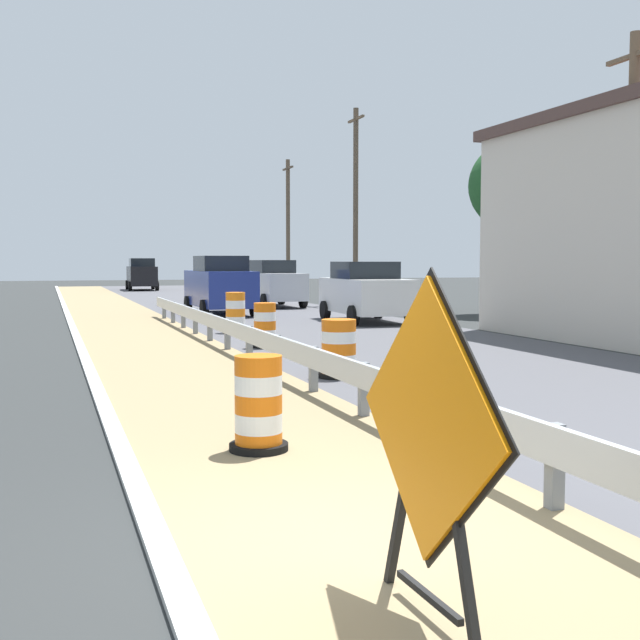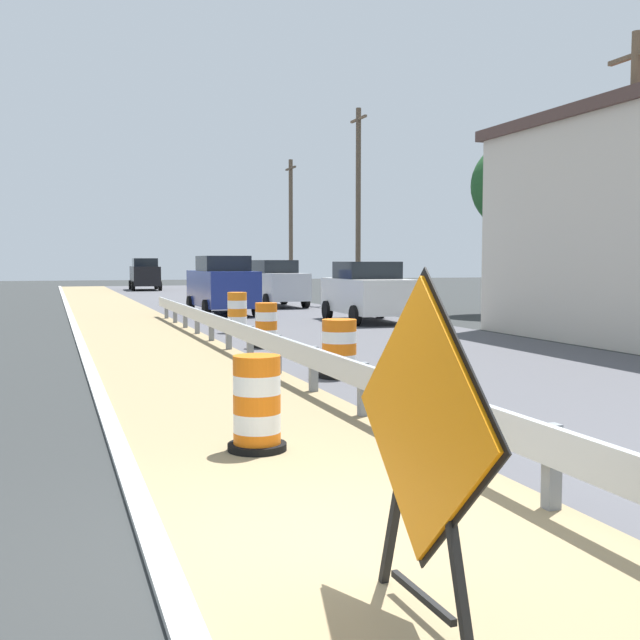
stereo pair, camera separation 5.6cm
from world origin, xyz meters
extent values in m
plane|color=#2B2D2D|center=(0.00, 0.00, 0.00)|extent=(160.00, 160.00, 0.00)
cube|color=#8E7A56|center=(0.42, 0.00, 0.00)|extent=(3.23, 120.00, 0.01)
cube|color=#ADADA8|center=(-1.30, 0.00, 0.00)|extent=(0.20, 120.00, 0.11)
cube|color=slate|center=(1.86, 0.29, 0.35)|extent=(0.12, 0.12, 0.70)
cube|color=slate|center=(1.86, 2.35, 0.35)|extent=(0.12, 0.12, 0.70)
cube|color=slate|center=(1.86, 4.40, 0.35)|extent=(0.12, 0.12, 0.70)
cube|color=slate|center=(1.86, 6.46, 0.35)|extent=(0.12, 0.12, 0.70)
cube|color=slate|center=(1.86, 8.52, 0.35)|extent=(0.12, 0.12, 0.70)
cube|color=slate|center=(1.86, 10.57, 0.35)|extent=(0.12, 0.12, 0.70)
cube|color=slate|center=(1.86, 12.63, 0.35)|extent=(0.12, 0.12, 0.70)
cube|color=slate|center=(1.86, 14.69, 0.35)|extent=(0.12, 0.12, 0.70)
cube|color=slate|center=(1.86, 16.74, 0.35)|extent=(0.12, 0.12, 0.70)
cube|color=slate|center=(1.86, 18.80, 0.35)|extent=(0.12, 0.12, 0.70)
cube|color=slate|center=(1.86, 20.86, 0.35)|extent=(0.12, 0.12, 0.70)
cube|color=slate|center=(1.86, 22.91, 0.35)|extent=(0.12, 0.12, 0.70)
cube|color=black|center=(0.01, -1.50, 0.52)|extent=(0.06, 0.39, 1.06)
cube|color=black|center=(-0.01, -0.80, 0.52)|extent=(0.06, 0.39, 1.06)
cube|color=black|center=(0.00, -1.15, 0.12)|extent=(0.06, 0.72, 0.04)
cube|color=orange|center=(-0.02, -1.15, 1.13)|extent=(0.08, 1.60, 1.60)
cube|color=black|center=(0.00, -1.15, 1.13)|extent=(0.06, 1.70, 1.70)
cylinder|color=orange|center=(0.09, 3.00, 0.10)|extent=(0.50, 0.50, 0.20)
cylinder|color=white|center=(0.09, 3.00, 0.31)|extent=(0.50, 0.50, 0.20)
cylinder|color=orange|center=(0.09, 3.00, 0.51)|extent=(0.50, 0.50, 0.20)
cylinder|color=white|center=(0.09, 3.00, 0.71)|extent=(0.50, 0.50, 0.20)
cylinder|color=orange|center=(0.09, 3.00, 0.92)|extent=(0.50, 0.50, 0.20)
cylinder|color=black|center=(0.09, 3.00, 0.04)|extent=(0.63, 0.63, 0.08)
cylinder|color=orange|center=(2.74, 7.72, 0.10)|extent=(0.60, 0.60, 0.20)
cylinder|color=white|center=(2.74, 7.72, 0.30)|extent=(0.60, 0.60, 0.20)
cylinder|color=orange|center=(2.74, 7.72, 0.50)|extent=(0.60, 0.60, 0.20)
cylinder|color=white|center=(2.74, 7.72, 0.71)|extent=(0.60, 0.60, 0.20)
cylinder|color=orange|center=(2.74, 7.72, 0.91)|extent=(0.60, 0.60, 0.20)
cylinder|color=black|center=(2.74, 7.72, 0.04)|extent=(0.75, 0.75, 0.08)
cylinder|color=orange|center=(2.77, 12.71, 0.10)|extent=(0.51, 0.51, 0.21)
cylinder|color=white|center=(2.77, 12.71, 0.31)|extent=(0.51, 0.51, 0.21)
cylinder|color=orange|center=(2.77, 12.71, 0.52)|extent=(0.51, 0.51, 0.21)
cylinder|color=white|center=(2.77, 12.71, 0.73)|extent=(0.51, 0.51, 0.21)
cylinder|color=orange|center=(2.77, 12.71, 0.94)|extent=(0.51, 0.51, 0.21)
cylinder|color=black|center=(2.77, 12.71, 0.04)|extent=(0.64, 0.64, 0.08)
cylinder|color=orange|center=(2.99, 16.73, 0.11)|extent=(0.54, 0.54, 0.23)
cylinder|color=white|center=(2.99, 16.73, 0.34)|extent=(0.54, 0.54, 0.23)
cylinder|color=orange|center=(2.99, 16.73, 0.57)|extent=(0.54, 0.54, 0.23)
cylinder|color=white|center=(2.99, 16.73, 0.79)|extent=(0.54, 0.54, 0.23)
cylinder|color=orange|center=(2.99, 16.73, 1.02)|extent=(0.54, 0.54, 0.23)
cylinder|color=black|center=(2.99, 16.73, 0.04)|extent=(0.68, 0.68, 0.08)
cube|color=black|center=(4.19, 50.61, 0.97)|extent=(1.92, 4.60, 1.30)
cube|color=black|center=(4.18, 50.43, 1.90)|extent=(1.66, 2.14, 0.56)
cylinder|color=black|center=(3.36, 52.13, 0.32)|extent=(0.24, 0.65, 0.64)
cylinder|color=black|center=(5.12, 52.08, 0.32)|extent=(0.24, 0.65, 0.64)
cylinder|color=black|center=(3.26, 49.14, 0.32)|extent=(0.24, 0.65, 0.64)
cylinder|color=black|center=(5.02, 49.08, 0.32)|extent=(0.24, 0.65, 0.64)
cube|color=silver|center=(7.45, 28.75, 0.90)|extent=(1.85, 4.66, 1.16)
cube|color=black|center=(7.45, 28.93, 1.76)|extent=(1.60, 2.16, 0.56)
cylinder|color=black|center=(8.35, 27.25, 0.32)|extent=(0.24, 0.65, 0.64)
cylinder|color=black|center=(6.64, 27.20, 0.32)|extent=(0.24, 0.65, 0.64)
cylinder|color=black|center=(8.26, 30.29, 0.32)|extent=(0.24, 0.65, 0.64)
cylinder|color=black|center=(6.55, 30.24, 0.32)|extent=(0.24, 0.65, 0.64)
cube|color=navy|center=(4.15, 24.42, 0.98)|extent=(1.90, 4.73, 1.31)
cube|color=black|center=(4.15, 24.23, 1.91)|extent=(1.68, 2.19, 0.56)
cylinder|color=black|center=(3.21, 25.96, 0.32)|extent=(0.23, 0.64, 0.64)
cylinder|color=black|center=(5.04, 25.99, 0.32)|extent=(0.23, 0.64, 0.64)
cylinder|color=black|center=(3.26, 22.85, 0.32)|extent=(0.23, 0.64, 0.64)
cylinder|color=black|center=(5.09, 22.88, 0.32)|extent=(0.23, 0.64, 0.64)
cube|color=silver|center=(7.97, 19.21, 0.87)|extent=(2.08, 4.44, 1.11)
cube|color=black|center=(7.98, 19.39, 1.71)|extent=(1.81, 2.07, 0.56)
cylinder|color=black|center=(8.89, 17.73, 0.32)|extent=(0.24, 0.65, 0.64)
cylinder|color=black|center=(6.95, 17.80, 0.32)|extent=(0.24, 0.65, 0.64)
cylinder|color=black|center=(8.99, 20.62, 0.32)|extent=(0.24, 0.65, 0.64)
cylinder|color=black|center=(7.05, 20.69, 0.32)|extent=(0.24, 0.65, 0.64)
cylinder|color=brown|center=(10.38, 9.58, 3.52)|extent=(0.24, 0.24, 7.03)
cube|color=brown|center=(10.38, 9.58, 6.53)|extent=(0.12, 1.80, 0.10)
cylinder|color=brown|center=(11.66, 29.56, 4.51)|extent=(0.24, 0.24, 9.02)
cube|color=brown|center=(11.66, 29.56, 8.52)|extent=(0.12, 1.80, 0.10)
cylinder|color=brown|center=(11.42, 39.71, 3.94)|extent=(0.24, 0.24, 7.88)
cube|color=brown|center=(11.42, 39.71, 7.38)|extent=(0.12, 1.80, 0.10)
cylinder|color=brown|center=(14.69, 20.48, 1.60)|extent=(0.36, 0.36, 3.20)
ellipsoid|color=#1E4C23|center=(14.69, 20.48, 4.78)|extent=(3.96, 3.96, 3.57)
camera|label=1|loc=(-2.00, -5.09, 2.01)|focal=44.71mm
camera|label=2|loc=(-1.95, -5.11, 2.01)|focal=44.71mm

